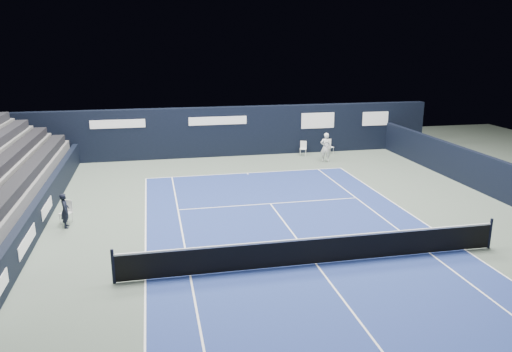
{
  "coord_description": "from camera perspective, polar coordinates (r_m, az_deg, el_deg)",
  "views": [
    {
      "loc": [
        -5.04,
        -14.29,
        7.09
      ],
      "look_at": [
        -0.63,
        6.53,
        1.3
      ],
      "focal_mm": 35.0,
      "sensor_mm": 36.0,
      "label": 1
    }
  ],
  "objects": [
    {
      "name": "court_surface",
      "position": [
        16.74,
        6.87,
        -9.96
      ],
      "size": [
        10.97,
        23.77,
        0.01
      ],
      "primitive_type": "cube",
      "color": "navy",
      "rests_on": "ground"
    },
    {
      "name": "enclosure_wall_right",
      "position": [
        26.3,
        24.72,
        0.19
      ],
      "size": [
        0.3,
        22.0,
        1.8
      ],
      "primitive_type": "cube",
      "color": "black",
      "rests_on": "ground"
    },
    {
      "name": "line_judge_chair",
      "position": [
        21.39,
        -20.84,
        -3.68
      ],
      "size": [
        0.53,
        0.52,
        0.93
      ],
      "rotation": [
        0.0,
        0.0,
        -0.39
      ],
      "color": "silver",
      "rests_on": "ground"
    },
    {
      "name": "tennis_net",
      "position": [
        16.53,
        6.92,
        -8.37
      ],
      "size": [
        12.9,
        0.1,
        1.1
      ],
      "color": "black",
      "rests_on": "ground"
    },
    {
      "name": "folding_chair_back_a",
      "position": [
        32.03,
        5.43,
        3.47
      ],
      "size": [
        0.51,
        0.53,
        0.9
      ],
      "rotation": [
        0.0,
        0.0,
        -0.38
      ],
      "color": "silver",
      "rests_on": "ground"
    },
    {
      "name": "court_markings",
      "position": [
        16.73,
        6.87,
        -9.94
      ],
      "size": [
        11.03,
        23.83,
        0.0
      ],
      "color": "white",
      "rests_on": "court_surface"
    },
    {
      "name": "back_sponsor_wall",
      "position": [
        31.69,
        -2.62,
        5.14
      ],
      "size": [
        26.0,
        0.63,
        3.1
      ],
      "color": "black",
      "rests_on": "ground"
    },
    {
      "name": "side_barrier_left",
      "position": [
        21.75,
        -23.23,
        -3.43
      ],
      "size": [
        0.33,
        22.0,
        1.2
      ],
      "color": "black",
      "rests_on": "ground"
    },
    {
      "name": "folding_chair_back_b",
      "position": [
        32.68,
        8.35,
        3.48
      ],
      "size": [
        0.49,
        0.48,
        0.94
      ],
      "rotation": [
        0.0,
        0.0,
        0.21
      ],
      "color": "white",
      "rests_on": "ground"
    },
    {
      "name": "tennis_player",
      "position": [
        30.37,
        7.97,
        3.27
      ],
      "size": [
        0.74,
        0.91,
        1.76
      ],
      "color": "silver",
      "rests_on": "ground"
    },
    {
      "name": "line_judge",
      "position": [
        20.85,
        -20.98,
        -3.7
      ],
      "size": [
        0.39,
        0.54,
        1.39
      ],
      "primitive_type": "imported",
      "rotation": [
        0.0,
        0.0,
        1.69
      ],
      "color": "black",
      "rests_on": "ground"
    },
    {
      "name": "ground",
      "position": [
        18.47,
        4.87,
        -7.41
      ],
      "size": [
        48.0,
        48.0,
        0.0
      ],
      "primitive_type": "plane",
      "color": "#4A584E",
      "rests_on": "ground"
    }
  ]
}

